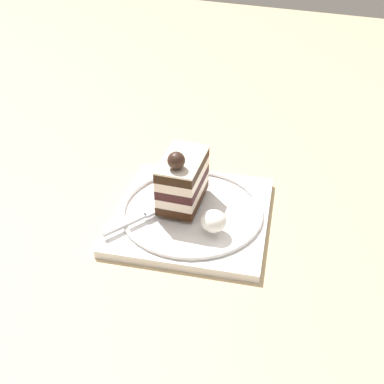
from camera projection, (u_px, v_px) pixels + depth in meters
name	position (u px, v px, depth m)	size (l,w,h in m)	color
ground_plane	(209.00, 217.00, 0.73)	(2.40, 2.40, 0.00)	tan
dessert_plate	(192.00, 213.00, 0.72)	(0.26, 0.26, 0.02)	white
cake_slice	(181.00, 181.00, 0.70)	(0.06, 0.10, 0.10)	#361C0D
whipped_cream_dollop	(214.00, 221.00, 0.67)	(0.04, 0.04, 0.03)	white
fork	(141.00, 218.00, 0.69)	(0.07, 0.11, 0.00)	silver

